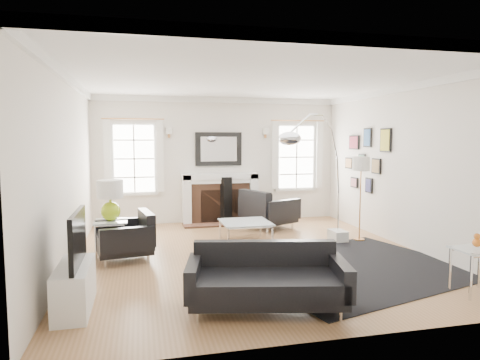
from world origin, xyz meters
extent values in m
plane|color=olive|center=(0.00, 0.00, 0.00)|extent=(6.00, 6.00, 0.00)
cube|color=silver|center=(0.00, 3.00, 1.40)|extent=(5.50, 0.04, 2.80)
cube|color=silver|center=(0.00, -3.00, 1.40)|extent=(5.50, 0.04, 2.80)
cube|color=silver|center=(-2.75, 0.00, 1.40)|extent=(0.04, 6.00, 2.80)
cube|color=silver|center=(2.75, 0.00, 1.40)|extent=(0.04, 6.00, 2.80)
cube|color=white|center=(0.00, 0.00, 2.80)|extent=(5.50, 6.00, 0.02)
cube|color=white|center=(0.00, 0.00, 2.74)|extent=(5.50, 6.00, 0.12)
cube|color=white|center=(-0.75, 2.80, 0.55)|extent=(0.18, 0.38, 1.10)
cube|color=white|center=(0.75, 2.80, 0.55)|extent=(0.18, 0.38, 1.10)
cube|color=white|center=(0.00, 2.80, 1.05)|extent=(1.70, 0.38, 0.12)
cube|color=white|center=(0.00, 2.80, 0.95)|extent=(1.50, 0.34, 0.10)
cube|color=brown|center=(0.00, 2.82, 0.45)|extent=(1.30, 0.30, 0.90)
cube|color=black|center=(0.00, 2.72, 0.38)|extent=(0.90, 0.10, 0.76)
cube|color=brown|center=(0.00, 2.55, 0.02)|extent=(1.70, 0.50, 0.04)
cube|color=black|center=(0.00, 2.96, 1.65)|extent=(1.05, 0.06, 0.75)
cube|color=white|center=(0.00, 2.92, 1.65)|extent=(0.82, 0.02, 0.55)
cube|color=white|center=(-1.85, 2.97, 1.45)|extent=(1.00, 0.05, 1.60)
cube|color=white|center=(-1.85, 2.94, 1.45)|extent=(0.84, 0.02, 1.44)
cube|color=white|center=(-2.40, 2.87, 1.50)|extent=(0.14, 0.05, 1.55)
cube|color=white|center=(-1.30, 2.87, 1.50)|extent=(0.14, 0.05, 1.55)
cube|color=white|center=(1.85, 2.97, 1.45)|extent=(1.00, 0.05, 1.60)
cube|color=white|center=(1.85, 2.94, 1.45)|extent=(0.84, 0.02, 1.44)
cube|color=white|center=(1.30, 2.87, 1.50)|extent=(0.14, 0.05, 1.55)
cube|color=white|center=(2.40, 2.87, 1.50)|extent=(0.14, 0.05, 1.55)
cube|color=black|center=(2.72, 0.60, 1.85)|extent=(0.03, 0.34, 0.44)
cube|color=gold|center=(2.70, 0.60, 1.85)|extent=(0.01, 0.29, 0.39)
cube|color=black|center=(2.72, 1.25, 1.90)|extent=(0.03, 0.28, 0.38)
cube|color=#376097|center=(2.70, 1.25, 1.90)|extent=(0.01, 0.23, 0.33)
cube|color=black|center=(2.72, 1.80, 1.80)|extent=(0.03, 0.40, 0.30)
cube|color=#A23246|center=(2.70, 1.80, 1.80)|extent=(0.01, 0.35, 0.25)
cube|color=black|center=(2.72, 0.90, 1.35)|extent=(0.03, 0.30, 0.30)
cube|color=olive|center=(2.70, 0.90, 1.35)|extent=(0.01, 0.25, 0.25)
cube|color=black|center=(2.72, 1.45, 1.40)|extent=(0.03, 0.26, 0.34)
cube|color=#457458|center=(2.70, 1.45, 1.40)|extent=(0.01, 0.21, 0.29)
cube|color=black|center=(2.72, 2.00, 1.35)|extent=(0.03, 0.32, 0.24)
cube|color=#B9804F|center=(2.70, 2.00, 1.35)|extent=(0.01, 0.27, 0.19)
cube|color=black|center=(2.72, 1.15, 0.95)|extent=(0.03, 0.24, 0.30)
cube|color=navy|center=(2.70, 1.15, 0.95)|extent=(0.01, 0.19, 0.25)
cube|color=black|center=(2.72, 1.75, 0.95)|extent=(0.03, 0.28, 0.22)
cube|color=#AE656F|center=(2.70, 1.75, 0.95)|extent=(0.01, 0.23, 0.17)
cube|color=white|center=(-2.45, -1.70, 0.25)|extent=(0.35, 1.00, 0.50)
cube|color=black|center=(-2.40, -1.70, 0.80)|extent=(0.05, 1.00, 0.58)
cube|color=black|center=(1.27, -0.98, 0.01)|extent=(3.75, 3.39, 0.01)
cube|color=black|center=(-0.40, -2.17, 0.26)|extent=(1.78, 1.11, 0.28)
cube|color=black|center=(-0.33, -1.83, 0.46)|extent=(1.64, 0.47, 0.46)
cube|color=black|center=(-1.19, -2.01, 0.37)|extent=(0.29, 0.79, 0.35)
cube|color=black|center=(0.39, -2.34, 0.37)|extent=(0.29, 0.79, 0.35)
cube|color=black|center=(-2.00, 0.21, 0.28)|extent=(0.91, 0.91, 0.29)
cube|color=black|center=(-1.65, 0.27, 0.49)|extent=(0.27, 0.80, 0.49)
cube|color=black|center=(-2.06, 0.60, 0.39)|extent=(0.79, 0.25, 0.37)
cube|color=black|center=(-1.93, -0.18, 0.39)|extent=(0.79, 0.25, 0.37)
cube|color=black|center=(0.89, 1.97, 0.31)|extent=(1.16, 1.16, 0.33)
cube|color=black|center=(0.53, 1.81, 0.55)|extent=(0.51, 0.86, 0.55)
cube|color=black|center=(1.07, 1.57, 0.44)|extent=(0.85, 0.49, 0.42)
cube|color=black|center=(0.71, 2.37, 0.44)|extent=(0.85, 0.49, 0.42)
cube|color=silver|center=(0.11, 0.87, 0.38)|extent=(0.87, 0.87, 0.02)
cylinder|color=silver|center=(-0.29, 0.47, 0.19)|extent=(0.04, 0.04, 0.39)
cylinder|color=silver|center=(0.50, 0.47, 0.19)|extent=(0.04, 0.04, 0.39)
cylinder|color=silver|center=(-0.29, 1.26, 0.19)|extent=(0.04, 0.04, 0.39)
cylinder|color=silver|center=(0.50, 1.26, 0.19)|extent=(0.04, 0.04, 0.39)
cube|color=silver|center=(-2.20, 0.51, 0.56)|extent=(0.52, 0.52, 0.02)
cylinder|color=silver|center=(-2.42, 0.29, 0.28)|extent=(0.04, 0.04, 0.57)
cylinder|color=silver|center=(-1.98, 0.29, 0.28)|extent=(0.04, 0.04, 0.57)
cylinder|color=silver|center=(-2.42, 0.73, 0.28)|extent=(0.04, 0.04, 0.57)
cylinder|color=silver|center=(-1.98, 0.73, 0.28)|extent=(0.04, 0.04, 0.57)
cube|color=silver|center=(2.19, -2.28, 0.55)|extent=(0.51, 0.43, 0.02)
cylinder|color=silver|center=(1.98, -2.45, 0.28)|extent=(0.04, 0.04, 0.56)
cylinder|color=silver|center=(1.98, -2.11, 0.28)|extent=(0.04, 0.04, 0.56)
cylinder|color=silver|center=(2.40, -2.11, 0.28)|extent=(0.04, 0.04, 0.56)
sphere|color=#A7CA19|center=(-2.20, 0.51, 0.72)|extent=(0.31, 0.31, 0.31)
cylinder|color=#A7CA19|center=(-2.20, 0.51, 0.87)|extent=(0.04, 0.04, 0.12)
cylinder|color=white|center=(-2.20, 0.51, 1.08)|extent=(0.41, 0.41, 0.29)
sphere|color=orange|center=(2.19, -2.28, 0.63)|extent=(0.10, 0.10, 0.10)
sphere|color=orange|center=(2.19, -2.28, 0.71)|extent=(0.08, 0.08, 0.08)
cube|color=silver|center=(1.80, 0.60, 0.10)|extent=(0.25, 0.40, 0.20)
ellipsoid|color=silver|center=(0.41, -0.59, 1.88)|extent=(0.34, 0.34, 0.20)
cylinder|color=#C38144|center=(2.20, 0.54, 0.01)|extent=(0.20, 0.20, 0.03)
cylinder|color=#C38144|center=(2.20, 0.54, 0.69)|extent=(0.02, 0.02, 1.37)
cylinder|color=white|center=(2.20, 0.54, 1.42)|extent=(0.31, 0.31, 0.26)
cube|color=black|center=(0.10, 2.65, 0.52)|extent=(0.27, 0.27, 1.04)
camera|label=1|loc=(-1.72, -6.53, 1.86)|focal=32.00mm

